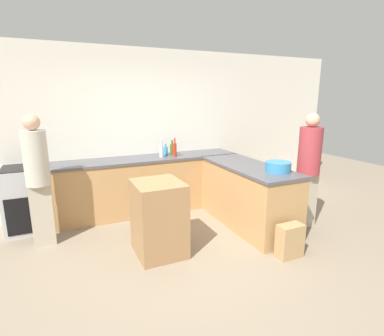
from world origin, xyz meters
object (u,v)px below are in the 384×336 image
at_px(vinegar_bottle_clear, 161,150).
at_px(range_oven, 27,199).
at_px(dish_soap_bottle, 166,150).
at_px(paper_bag, 290,241).
at_px(mixing_bowl, 278,167).
at_px(hot_sauce_bottle, 175,149).
at_px(person_at_peninsula, 308,166).
at_px(person_by_range, 38,176).
at_px(olive_oil_bottle, 172,149).
at_px(island_table, 159,218).

bearing_deg(vinegar_bottle_clear, range_oven, 177.99).
distance_m(dish_soap_bottle, paper_bag, 2.54).
bearing_deg(range_oven, paper_bag, -36.83).
height_order(mixing_bowl, hot_sauce_bottle, hot_sauce_bottle).
bearing_deg(person_at_peninsula, person_by_range, 164.72).
bearing_deg(person_by_range, vinegar_bottle_clear, 16.18).
bearing_deg(paper_bag, dish_soap_bottle, 108.64).
xyz_separation_m(olive_oil_bottle, dish_soap_bottle, (-0.11, 0.03, -0.02)).
relative_size(hot_sauce_bottle, person_by_range, 0.18).
bearing_deg(person_by_range, hot_sauce_bottle, 13.78).
height_order(dish_soap_bottle, person_by_range, person_by_range).
xyz_separation_m(mixing_bowl, dish_soap_bottle, (-0.97, 1.75, 0.01)).
bearing_deg(dish_soap_bottle, person_at_peninsula, -45.90).
bearing_deg(paper_bag, person_at_peninsula, 36.51).
distance_m(range_oven, person_at_peninsula, 4.11).
relative_size(vinegar_bottle_clear, person_by_range, 0.17).
height_order(range_oven, person_by_range, person_by_range).
relative_size(olive_oil_bottle, person_by_range, 0.15).
distance_m(vinegar_bottle_clear, paper_bag, 2.45).
relative_size(mixing_bowl, hot_sauce_bottle, 1.10).
bearing_deg(dish_soap_bottle, mixing_bowl, -61.14).
xyz_separation_m(mixing_bowl, olive_oil_bottle, (-0.86, 1.73, 0.03)).
height_order(island_table, olive_oil_bottle, olive_oil_bottle).
height_order(olive_oil_bottle, dish_soap_bottle, olive_oil_bottle).
bearing_deg(dish_soap_bottle, paper_bag, -71.36).
distance_m(vinegar_bottle_clear, olive_oil_bottle, 0.28).
height_order(person_by_range, paper_bag, person_by_range).
bearing_deg(hot_sauce_bottle, vinegar_bottle_clear, 173.75).
xyz_separation_m(dish_soap_bottle, person_at_peninsula, (1.61, -1.66, -0.08)).
distance_m(island_table, vinegar_bottle_clear, 1.57).
relative_size(island_table, dish_soap_bottle, 4.70).
bearing_deg(island_table, paper_bag, -28.14).
relative_size(island_table, hot_sauce_bottle, 3.00).
xyz_separation_m(vinegar_bottle_clear, person_by_range, (-1.82, -0.53, -0.10)).
height_order(island_table, vinegar_bottle_clear, vinegar_bottle_clear).
bearing_deg(paper_bag, island_table, 151.86).
distance_m(island_table, mixing_bowl, 1.71).
xyz_separation_m(range_oven, paper_bag, (2.93, -2.19, -0.26)).
relative_size(dish_soap_bottle, hot_sauce_bottle, 0.64).
bearing_deg(hot_sauce_bottle, person_at_peninsula, -44.37).
height_order(olive_oil_bottle, person_at_peninsula, person_at_peninsula).
xyz_separation_m(mixing_bowl, vinegar_bottle_clear, (-1.10, 1.60, 0.05)).
distance_m(person_by_range, person_at_peninsula, 3.69).
height_order(vinegar_bottle_clear, dish_soap_bottle, vinegar_bottle_clear).
bearing_deg(paper_bag, vinegar_bottle_clear, 112.97).
bearing_deg(person_at_peninsula, island_table, 176.60).
bearing_deg(person_at_peninsula, dish_soap_bottle, 134.10).
relative_size(dish_soap_bottle, person_by_range, 0.11).
bearing_deg(mixing_bowl, hot_sauce_bottle, 118.90).
bearing_deg(person_by_range, mixing_bowl, -20.08).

